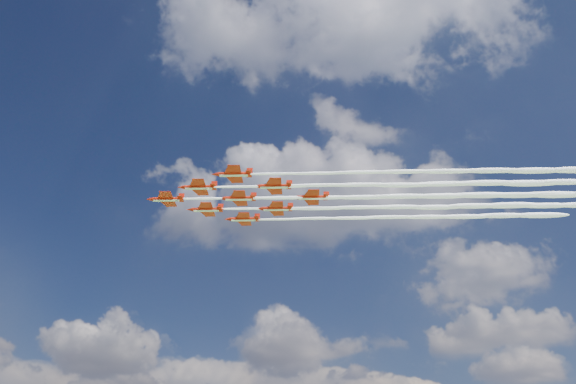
{
  "coord_description": "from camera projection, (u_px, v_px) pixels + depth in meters",
  "views": [
    {
      "loc": [
        44.74,
        -126.33,
        11.96
      ],
      "look_at": [
        17.68,
        -1.23,
        82.13
      ],
      "focal_mm": 35.0,
      "sensor_mm": 36.0,
      "label": 1
    }
  ],
  "objects": [
    {
      "name": "jet_row3_centre",
      "position": [
        415.0,
        196.0,
        149.6
      ],
      "size": [
        99.49,
        22.97,
        2.55
      ],
      "rotation": [
        0.0,
        0.0,
        0.19
      ],
      "color": "red"
    },
    {
      "name": "jet_row4_port",
      "position": [
        457.0,
        184.0,
        143.77
      ],
      "size": [
        99.49,
        22.97,
        2.55
      ],
      "rotation": [
        0.0,
        0.0,
        0.19
      ],
      "color": "red"
    },
    {
      "name": "jet_row4_starb",
      "position": [
        446.0,
        206.0,
        154.97
      ],
      "size": [
        99.49,
        22.97,
        2.55
      ],
      "rotation": [
        0.0,
        0.0,
        0.19
      ],
      "color": "red"
    },
    {
      "name": "jet_lead",
      "position": [
        341.0,
        197.0,
        150.06
      ],
      "size": [
        99.49,
        22.97,
        2.55
      ],
      "rotation": [
        0.0,
        0.0,
        0.19
      ],
      "color": "red"
    },
    {
      "name": "jet_row2_starb",
      "position": [
        375.0,
        207.0,
        155.43
      ],
      "size": [
        99.49,
        22.97,
        2.55
      ],
      "rotation": [
        0.0,
        0.0,
        0.19
      ],
      "color": "red"
    },
    {
      "name": "jet_row3_starb",
      "position": [
        407.0,
        217.0,
        160.8
      ],
      "size": [
        99.49,
        22.97,
        2.55
      ],
      "rotation": [
        0.0,
        0.0,
        0.19
      ],
      "color": "red"
    },
    {
      "name": "jet_row3_port",
      "position": [
        424.0,
        171.0,
        138.4
      ],
      "size": [
        99.49,
        22.97,
        2.55
      ],
      "rotation": [
        0.0,
        0.0,
        0.19
      ],
      "color": "red"
    },
    {
      "name": "jet_row2_port",
      "position": [
        381.0,
        185.0,
        144.23
      ],
      "size": [
        99.49,
        22.97,
        2.55
      ],
      "rotation": [
        0.0,
        0.0,
        0.19
      ],
      "color": "red"
    },
    {
      "name": "jet_tail",
      "position": [
        489.0,
        195.0,
        149.14
      ],
      "size": [
        99.49,
        22.97,
        2.55
      ],
      "rotation": [
        0.0,
        0.0,
        0.19
      ],
      "color": "red"
    }
  ]
}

